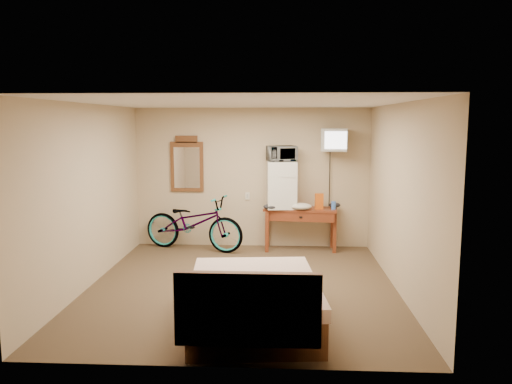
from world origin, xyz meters
TOP-DOWN VIEW (x-y plane):
  - room at (-0.00, 0.00)m, footprint 4.60×4.64m
  - desk at (0.87, 2.00)m, footprint 1.31×0.62m
  - mini_fridge at (0.54, 2.05)m, footprint 0.54×0.52m
  - microwave at (0.54, 2.05)m, footprint 0.56×0.47m
  - snack_bag at (1.19, 1.95)m, footprint 0.15×0.11m
  - blue_cup at (1.44, 1.94)m, footprint 0.08×0.08m
  - cloth_cream at (0.87, 1.87)m, footprint 0.37×0.28m
  - cloth_dark_a at (0.35, 1.87)m, footprint 0.26×0.19m
  - cloth_dark_b at (1.48, 2.13)m, footprint 0.19×0.16m
  - crt_television at (1.44, 2.02)m, footprint 0.49×0.59m
  - wall_mirror at (-1.17, 2.27)m, footprint 0.59×0.04m
  - bicycle at (-1.01, 1.93)m, footprint 1.96×1.13m
  - bed at (0.23, -1.38)m, footprint 1.55×1.98m

SIDE VIEW (x-z plane):
  - bed at x=0.23m, z-range -0.15..0.75m
  - bicycle at x=-1.01m, z-range 0.00..0.98m
  - desk at x=0.87m, z-range 0.25..1.00m
  - cloth_dark_b at x=1.48m, z-range 0.75..0.84m
  - cloth_dark_a at x=0.35m, z-range 0.75..0.85m
  - cloth_cream at x=0.87m, z-range 0.75..0.86m
  - blue_cup at x=1.44m, z-range 0.75..0.89m
  - snack_bag at x=1.19m, z-range 0.75..1.02m
  - mini_fridge at x=0.54m, z-range 0.75..1.57m
  - room at x=0.00m, z-range 0.00..2.50m
  - wall_mirror at x=-1.17m, z-range 0.98..1.99m
  - microwave at x=0.54m, z-range 1.57..1.84m
  - crt_television at x=1.44m, z-range 1.75..2.14m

